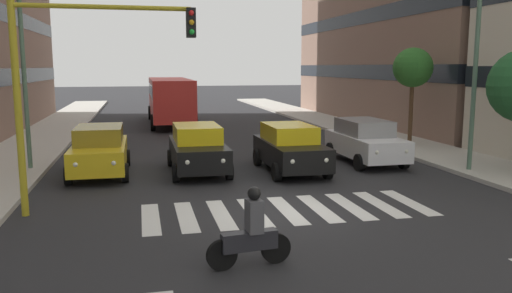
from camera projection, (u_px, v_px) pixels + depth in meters
ground_plane at (287, 210)px, 13.81m from camera, size 180.00×180.00×0.00m
crosswalk_markings at (287, 210)px, 13.81m from camera, size 7.65×2.80×0.01m
car_0 at (365, 141)px, 20.48m from camera, size 2.02×4.44×1.72m
car_1 at (290, 148)px, 18.75m from camera, size 2.02×4.44×1.72m
car_2 at (198, 148)px, 18.61m from camera, size 2.02×4.44×1.72m
car_3 at (100, 150)px, 18.23m from camera, size 2.02×4.44×1.72m
bus_behind_traffic at (170, 96)px, 34.25m from camera, size 2.78×10.50×3.00m
motorcycle_with_rider at (251, 234)px, 9.82m from camera, size 1.70×0.40×1.57m
traffic_light_gantry at (71, 70)px, 13.00m from camera, size 4.57×0.36×5.50m
street_lamp_left at (462, 47)px, 17.75m from camera, size 3.39×0.28×6.98m
street_lamp_right at (39, 52)px, 18.28m from camera, size 3.11×0.28×6.71m
street_tree_1 at (413, 68)px, 24.35m from camera, size 1.87×1.87×4.55m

